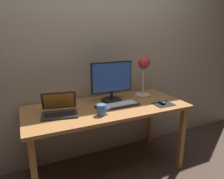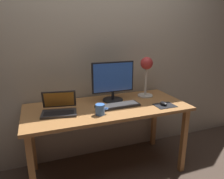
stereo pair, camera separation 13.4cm
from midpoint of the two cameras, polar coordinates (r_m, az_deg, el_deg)
ground_plane at (r=2.43m, az=-2.98°, el=-21.17°), size 4.80×4.80×0.00m
back_wall at (r=2.32m, az=-7.16°, el=11.78°), size 4.80×0.06×2.60m
desk at (r=2.10m, az=-3.24°, el=-6.61°), size 1.60×0.70×0.74m
monitor at (r=2.16m, az=-1.88°, el=2.55°), size 0.45×0.22×0.42m
keyboard_main at (r=2.05m, az=-0.33°, el=-4.39°), size 0.44×0.16×0.03m
laptop at (r=1.94m, az=-16.23°, el=-4.90°), size 0.34×0.30×0.19m
desk_lamp at (r=2.33m, az=7.12°, el=5.80°), size 0.17×0.17×0.45m
mousepad at (r=2.16m, az=12.29°, el=-3.99°), size 0.20×0.16×0.00m
mouse at (r=2.16m, az=11.97°, el=-3.46°), size 0.06×0.10×0.03m
coffee_mug at (r=1.84m, az=-4.95°, el=-5.60°), size 0.12×0.08×0.10m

